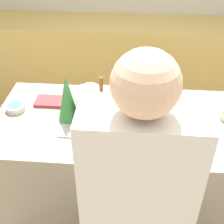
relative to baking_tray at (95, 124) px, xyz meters
name	(u,v)px	position (x,y,z in m)	size (l,w,h in m)	color
ground_plane	(125,214)	(0.20, 0.05, -0.95)	(12.00, 12.00, 0.00)	#C6B28E
back_cabinet_block	(133,62)	(0.20, 1.78, -0.48)	(6.00, 0.60, 0.93)	tan
kitchen_island	(126,173)	(0.20, 0.05, -0.48)	(1.68, 0.78, 0.94)	gray
baking_tray	(95,124)	(0.00, 0.00, 0.00)	(0.40, 0.28, 0.01)	#B2B2BC
gingerbread_house	(94,108)	(0.00, 0.00, 0.12)	(0.17, 0.17, 0.31)	brown
decorative_tree	(67,98)	(-0.16, 0.04, 0.15)	(0.13, 0.13, 0.31)	#33843D
candy_bowl_far_right	(90,89)	(-0.08, 0.36, 0.02)	(0.12, 0.12, 0.04)	silver
candy_bowl_front_corner	(162,113)	(0.41, 0.11, 0.02)	(0.11, 0.11, 0.05)	silver
candy_bowl_beside_tree	(15,107)	(-0.53, 0.11, 0.02)	(0.12, 0.12, 0.04)	silver
cookbook	(51,101)	(-0.32, 0.21, 0.01)	(0.21, 0.13, 0.02)	#B23338
person	(135,222)	(0.26, -0.62, -0.05)	(0.46, 0.57, 1.73)	#333338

